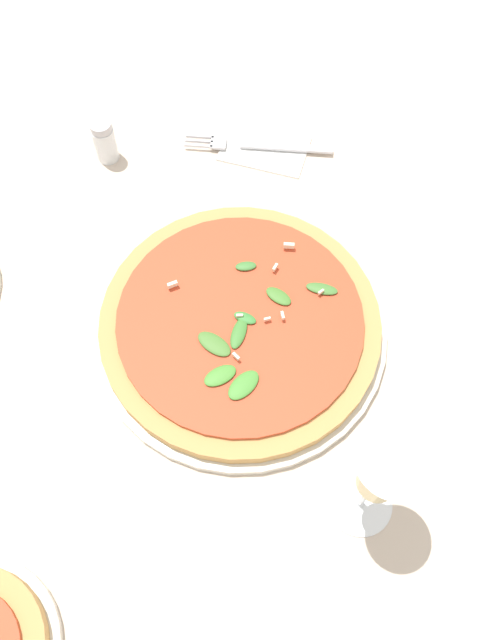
{
  "coord_description": "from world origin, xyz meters",
  "views": [
    {
      "loc": [
        -0.14,
        0.29,
        0.7
      ],
      "look_at": [
        0.02,
        -0.03,
        0.03
      ],
      "focal_mm": 35.0,
      "sensor_mm": 36.0,
      "label": 1
    }
  ],
  "objects_px": {
    "wine_glass": "(383,475)",
    "fork": "(259,145)",
    "shaker_pepper": "(105,141)",
    "pizza_arugula_main": "(240,325)"
  },
  "relations": [
    {
      "from": "wine_glass",
      "to": "fork",
      "type": "bearing_deg",
      "value": -52.29
    },
    {
      "from": "pizza_arugula_main",
      "to": "shaker_pepper",
      "type": "bearing_deg",
      "value": -29.64
    },
    {
      "from": "wine_glass",
      "to": "shaker_pepper",
      "type": "height_order",
      "value": "wine_glass"
    },
    {
      "from": "wine_glass",
      "to": "pizza_arugula_main",
      "type": "bearing_deg",
      "value": -31.9
    },
    {
      "from": "wine_glass",
      "to": "fork",
      "type": "distance_m",
      "value": 0.54
    },
    {
      "from": "shaker_pepper",
      "to": "wine_glass",
      "type": "bearing_deg",
      "value": 149.41
    },
    {
      "from": "fork",
      "to": "wine_glass",
      "type": "bearing_deg",
      "value": 106.33
    },
    {
      "from": "wine_glass",
      "to": "fork",
      "type": "relative_size",
      "value": 0.86
    },
    {
      "from": "wine_glass",
      "to": "fork",
      "type": "xyz_separation_m",
      "value": [
        0.32,
        -0.42,
        -0.12
      ]
    },
    {
      "from": "pizza_arugula_main",
      "to": "wine_glass",
      "type": "height_order",
      "value": "wine_glass"
    }
  ]
}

